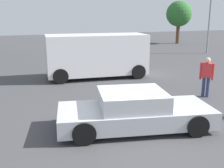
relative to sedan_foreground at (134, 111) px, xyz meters
The scene contains 5 objects.
ground_plane 0.61m from the sedan_foreground, 94.12° to the right, with size 80.00×80.00×0.00m, color #424244.
sedan_foreground is the anchor object (origin of this frame).
van_white 7.08m from the sedan_foreground, 81.81° to the left, with size 5.43×2.58×2.31m.
pedestrian 4.59m from the sedan_foreground, 24.88° to the left, with size 0.45×0.45×1.66m.
tree_back_left 25.52m from the sedan_foreground, 53.76° to the left, with size 2.88×2.88×4.79m.
Camera 1 is at (-3.31, -6.77, 3.38)m, focal length 44.07 mm.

